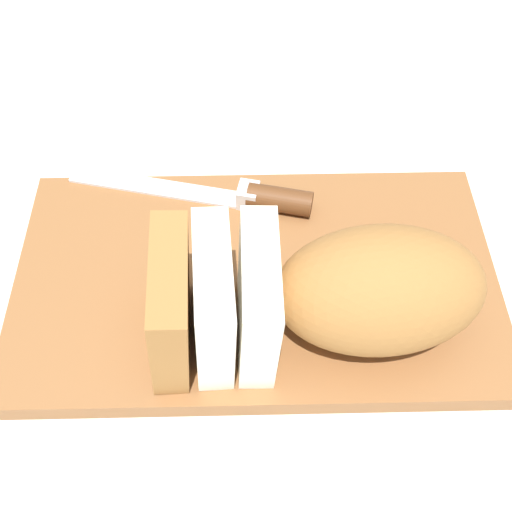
{
  "coord_description": "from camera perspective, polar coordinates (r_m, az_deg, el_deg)",
  "views": [
    {
      "loc": [
        0.01,
        0.31,
        0.49
      ],
      "look_at": [
        0.0,
        0.0,
        0.05
      ],
      "focal_mm": 42.49,
      "sensor_mm": 36.0,
      "label": 1
    }
  ],
  "objects": [
    {
      "name": "crumb_near_knife",
      "position": [
        0.53,
        0.27,
        -6.11
      ],
      "size": [
        0.01,
        0.01,
        0.01
      ],
      "primitive_type": "sphere",
      "color": "tan",
      "rests_on": "cutting_board"
    },
    {
      "name": "cutting_board",
      "position": [
        0.57,
        0.0,
        -2.39
      ],
      "size": [
        0.45,
        0.26,
        0.02
      ],
      "primitive_type": "cube",
      "rotation": [
        0.0,
        0.0,
        0.0
      ],
      "color": "brown",
      "rests_on": "ground_plane"
    },
    {
      "name": "ground_plane",
      "position": [
        0.58,
        0.0,
        -2.97
      ],
      "size": [
        3.0,
        3.0,
        0.0
      ],
      "primitive_type": "plane",
      "color": "silver"
    },
    {
      "name": "bread_knife",
      "position": [
        0.61,
        -0.47,
        5.62
      ],
      "size": [
        0.25,
        0.08,
        0.03
      ],
      "rotation": [
        0.0,
        0.0,
        -0.23
      ],
      "color": "silver",
      "rests_on": "cutting_board"
    },
    {
      "name": "crumb_near_loaf",
      "position": [
        0.54,
        -0.79,
        -4.31
      ],
      "size": [
        0.0,
        0.0,
        0.0
      ],
      "primitive_type": "sphere",
      "color": "tan",
      "rests_on": "cutting_board"
    },
    {
      "name": "bread_loaf",
      "position": [
        0.49,
        6.51,
        -3.56
      ],
      "size": [
        0.28,
        0.12,
        0.11
      ],
      "rotation": [
        0.0,
        0.0,
        0.05
      ],
      "color": "#996633",
      "rests_on": "cutting_board"
    }
  ]
}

